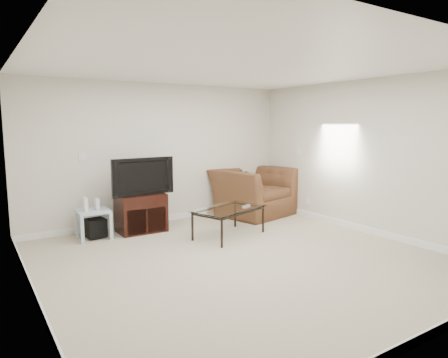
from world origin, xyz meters
TOP-DOWN VIEW (x-y plane):
  - floor at (0.00, 0.00)m, footprint 5.00×5.00m
  - ceiling at (0.00, 0.00)m, footprint 5.00×5.00m
  - wall_back at (0.00, 2.50)m, footprint 5.00×0.02m
  - wall_left at (-2.50, 0.00)m, footprint 0.02×5.00m
  - wall_right at (2.50, 0.00)m, footprint 0.02×5.00m
  - plate_back at (-1.40, 2.49)m, footprint 0.12×0.02m
  - plate_right_switch at (2.49, 1.60)m, footprint 0.02×0.09m
  - plate_right_outlet at (2.49, 1.30)m, footprint 0.02×0.08m
  - tv_stand at (-0.60, 2.05)m, footprint 0.76×0.53m
  - dvd_player at (-0.60, 2.01)m, footprint 0.45×0.32m
  - television at (-0.60, 2.02)m, footprint 1.00×0.26m
  - side_table at (-1.38, 2.05)m, footprint 0.50×0.50m
  - subwoofer at (-1.35, 2.07)m, footprint 0.31×0.31m
  - game_console at (-1.49, 2.04)m, footprint 0.05×0.15m
  - game_case at (-1.32, 2.03)m, footprint 0.05×0.13m
  - recliner at (1.74, 2.05)m, footprint 1.58×1.22m
  - coffee_table at (0.47, 1.00)m, footprint 1.32×1.00m
  - remote at (0.77, 0.95)m, footprint 0.19×0.13m

SIDE VIEW (x-z plane):
  - floor at x=0.00m, z-range 0.00..0.00m
  - subwoofer at x=-1.35m, z-range 0.02..0.30m
  - side_table at x=-1.38m, z-range 0.00..0.46m
  - coffee_table at x=0.47m, z-range 0.00..0.46m
  - plate_right_outlet at x=2.49m, z-range 0.24..0.36m
  - tv_stand at x=-0.60m, z-range 0.00..0.63m
  - remote at x=0.77m, z-range 0.46..0.48m
  - dvd_player at x=-0.60m, z-range 0.50..0.56m
  - game_case at x=-1.32m, z-range 0.46..0.64m
  - game_console at x=-1.49m, z-range 0.46..0.66m
  - recliner at x=1.74m, z-range 0.00..1.23m
  - television at x=-0.60m, z-range 0.63..1.25m
  - wall_back at x=0.00m, z-range 0.00..2.50m
  - wall_left at x=-2.50m, z-range 0.00..2.50m
  - wall_right at x=2.50m, z-range 0.00..2.50m
  - plate_back at x=-1.40m, z-range 1.19..1.31m
  - plate_right_switch at x=2.49m, z-range 1.19..1.31m
  - ceiling at x=0.00m, z-range 2.50..2.50m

